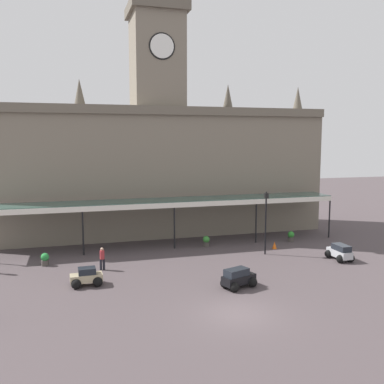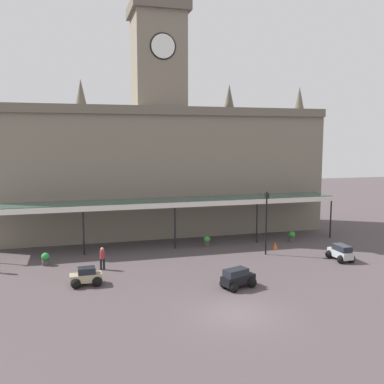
{
  "view_description": "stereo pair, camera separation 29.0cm",
  "coord_description": "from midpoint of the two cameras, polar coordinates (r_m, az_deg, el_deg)",
  "views": [
    {
      "loc": [
        -8.51,
        -20.73,
        9.47
      ],
      "look_at": [
        0.0,
        9.07,
        5.62
      ],
      "focal_mm": 39.96,
      "sensor_mm": 36.0,
      "label": 1
    },
    {
      "loc": [
        -8.23,
        -20.8,
        9.47
      ],
      "look_at": [
        0.0,
        9.07,
        5.62
      ],
      "focal_mm": 39.96,
      "sensor_mm": 36.0,
      "label": 2
    }
  ],
  "objects": [
    {
      "name": "planter_by_canopy",
      "position": [
        34.38,
        -19.26,
        -8.47
      ],
      "size": [
        0.6,
        0.6,
        0.96
      ],
      "color": "#47423D",
      "rests_on": "ground"
    },
    {
      "name": "car_beige_sedan",
      "position": [
        29.14,
        -14.19,
        -11.07
      ],
      "size": [
        2.08,
        1.57,
        1.19
      ],
      "color": "tan",
      "rests_on": "ground"
    },
    {
      "name": "victorian_lamppost",
      "position": [
        35.49,
        9.59,
        -3.14
      ],
      "size": [
        0.3,
        0.3,
        5.24
      ],
      "color": "black",
      "rests_on": "ground"
    },
    {
      "name": "car_black_estate",
      "position": [
        28.04,
        5.9,
        -11.48
      ],
      "size": [
        2.42,
        2.01,
        1.27
      ],
      "color": "black",
      "rests_on": "ground"
    },
    {
      "name": "pedestrian_crossing_forecourt",
      "position": [
        32.05,
        -12.15,
        -8.58
      ],
      "size": [
        0.39,
        0.34,
        1.67
      ],
      "color": "black",
      "rests_on": "ground"
    },
    {
      "name": "planter_near_kerb",
      "position": [
        38.05,
        1.7,
        -6.58
      ],
      "size": [
        0.6,
        0.6,
        0.96
      ],
      "color": "#47423D",
      "rests_on": "ground"
    },
    {
      "name": "traffic_cone",
      "position": [
        38.01,
        10.74,
        -6.99
      ],
      "size": [
        0.4,
        0.4,
        0.62
      ],
      "primitive_type": "cone",
      "color": "orange",
      "rests_on": "ground"
    },
    {
      "name": "planter_forecourt_centre",
      "position": [
        40.92,
        12.87,
        -5.78
      ],
      "size": [
        0.6,
        0.6,
        0.96
      ],
      "color": "#47423D",
      "rests_on": "ground"
    },
    {
      "name": "entrance_canopy",
      "position": [
        38.0,
        -3.04,
        -1.24
      ],
      "size": [
        30.9,
        3.26,
        4.12
      ],
      "color": "#38564C",
      "rests_on": "ground"
    },
    {
      "name": "car_silver_estate",
      "position": [
        35.82,
        18.9,
        -7.71
      ],
      "size": [
        1.55,
        2.26,
        1.27
      ],
      "color": "#B2B5BA",
      "rests_on": "ground"
    },
    {
      "name": "station_building",
      "position": [
        43.22,
        -4.76,
        4.02
      ],
      "size": [
        33.08,
        6.94,
        22.34
      ],
      "color": "slate",
      "rests_on": "ground"
    },
    {
      "name": "ground_plane",
      "position": [
        24.31,
        5.75,
        -15.89
      ],
      "size": [
        140.0,
        140.0,
        0.0
      ],
      "primitive_type": "plane",
      "color": "#4B4043"
    }
  ]
}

